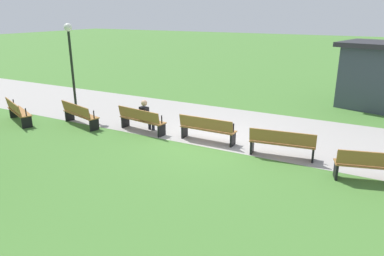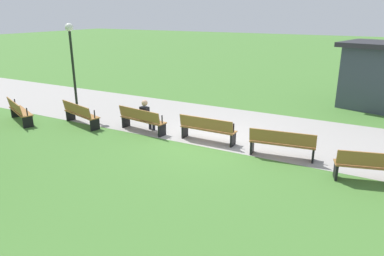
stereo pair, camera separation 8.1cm
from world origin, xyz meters
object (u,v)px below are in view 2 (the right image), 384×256
at_px(bench_5, 282,143).
at_px(bench_6, 375,166).
at_px(bench_4, 207,129).
at_px(person_seated, 147,115).
at_px(bench_1, 19,111).
at_px(bench_2, 80,114).
at_px(lamp_post, 72,52).
at_px(bench_3, 142,119).

distance_m(bench_5, bench_6, 2.57).
bearing_deg(bench_4, person_seated, -178.96).
bearing_deg(bench_6, bench_4, 156.85).
relative_size(bench_1, bench_5, 0.99).
xyz_separation_m(bench_2, lamp_post, (-1.19, 1.01, 2.16)).
height_order(bench_1, lamp_post, lamp_post).
height_order(bench_2, person_seated, person_seated).
bearing_deg(bench_2, bench_1, -145.32).
height_order(bench_1, bench_2, same).
bearing_deg(bench_4, bench_5, -3.84).
height_order(bench_1, bench_4, same).
bearing_deg(bench_3, bench_2, -160.74).
relative_size(bench_3, bench_5, 1.00).
bearing_deg(bench_5, bench_2, 176.10).
xyz_separation_m(bench_2, bench_4, (5.08, 0.69, 0.00)).
relative_size(bench_2, bench_5, 1.01).
bearing_deg(bench_1, bench_3, 38.57).
bearing_deg(bench_3, bench_4, 11.58).
distance_m(bench_6, lamp_post, 11.60).
bearing_deg(bench_3, lamp_post, -179.86).
bearing_deg(lamp_post, person_seated, -5.46).
xyz_separation_m(bench_4, bench_6, (5.08, -0.69, 0.00)).
height_order(bench_1, person_seated, person_seated).
distance_m(bench_4, person_seated, 2.44).
relative_size(bench_5, lamp_post, 0.53).
bearing_deg(bench_1, bench_4, 34.73).
bearing_deg(lamp_post, bench_1, -123.70).
distance_m(bench_1, lamp_post, 3.10).
height_order(bench_5, bench_6, same).
height_order(bench_4, bench_6, same).
bearing_deg(bench_1, bench_5, 30.89).
xyz_separation_m(bench_3, lamp_post, (-3.71, 0.49, 2.16)).
distance_m(bench_2, bench_6, 10.16).
xyz_separation_m(person_seated, lamp_post, (-3.84, 0.37, 2.00)).
bearing_deg(lamp_post, bench_5, -3.20).
xyz_separation_m(bench_1, bench_6, (12.59, 0.84, 0.00)).
height_order(bench_1, bench_3, same).
relative_size(bench_4, bench_6, 0.97).
bearing_deg(bench_6, bench_5, 153.01).
bearing_deg(bench_2, bench_3, 26.99).
distance_m(person_seated, lamp_post, 4.34).
relative_size(bench_2, bench_6, 1.00).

